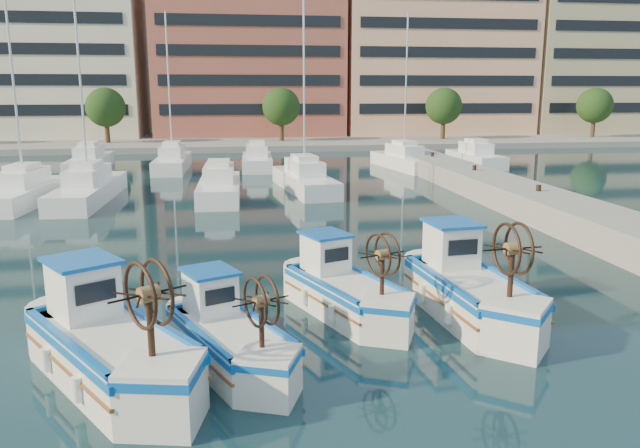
% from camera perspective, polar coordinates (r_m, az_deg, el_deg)
% --- Properties ---
extents(ground, '(300.00, 300.00, 0.00)m').
position_cam_1_polar(ground, '(15.07, -1.31, -11.13)').
color(ground, '#193843').
rests_on(ground, ground).
extents(quay, '(3.00, 60.00, 1.20)m').
position_cam_1_polar(quay, '(26.77, 25.13, -0.55)').
color(quay, gray).
rests_on(quay, ground).
extents(waterfront, '(180.00, 40.00, 25.60)m').
position_cam_1_polar(waterfront, '(79.70, -0.47, 15.88)').
color(waterfront, gray).
rests_on(waterfront, ground).
extents(yacht_marina, '(39.06, 23.57, 11.50)m').
position_cam_1_polar(yacht_marina, '(41.88, -10.66, 4.52)').
color(yacht_marina, white).
rests_on(yacht_marina, ground).
extents(fishing_boat_a, '(4.18, 4.96, 3.03)m').
position_cam_1_polar(fishing_boat_a, '(13.89, -18.87, -10.17)').
color(fishing_boat_a, silver).
rests_on(fishing_boat_a, ground).
extents(fishing_boat_b, '(2.99, 4.08, 2.46)m').
position_cam_1_polar(fishing_boat_b, '(14.11, -8.45, -9.97)').
color(fishing_boat_b, silver).
rests_on(fishing_boat_b, ground).
extents(fishing_boat_c, '(3.02, 4.32, 2.60)m').
position_cam_1_polar(fishing_boat_c, '(16.95, 2.16, -5.86)').
color(fishing_boat_c, silver).
rests_on(fishing_boat_c, ground).
extents(fishing_boat_d, '(2.37, 4.90, 3.00)m').
position_cam_1_polar(fishing_boat_d, '(17.17, 13.39, -5.57)').
color(fishing_boat_d, silver).
rests_on(fishing_boat_d, ground).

